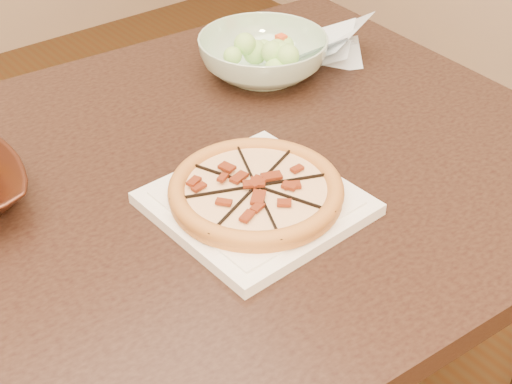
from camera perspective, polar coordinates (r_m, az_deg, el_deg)
dining_table at (r=1.13m, az=-9.45°, el=-4.17°), size 1.52×1.04×0.75m
plate at (r=1.03m, az=0.00°, el=-0.87°), size 0.27×0.27×0.02m
pizza at (r=1.01m, az=-0.00°, el=0.17°), size 0.25×0.25×0.03m
salad_bowl at (r=1.37m, az=0.56°, el=10.80°), size 0.25×0.25×0.08m
salad at (r=1.35m, az=0.59°, el=12.93°), size 0.10×0.13×0.04m
cling_film at (r=1.43m, az=6.25°, el=11.17°), size 0.18×0.15×0.05m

